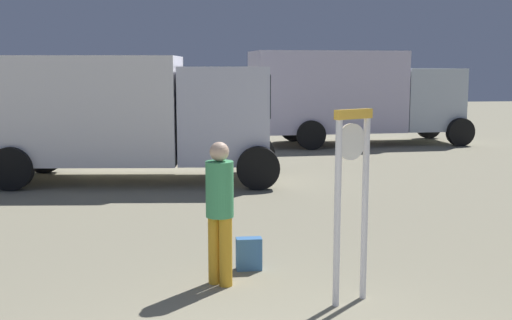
% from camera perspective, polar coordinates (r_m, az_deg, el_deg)
% --- Properties ---
extents(standing_clock, '(0.46, 0.29, 2.08)m').
position_cam_1_polar(standing_clock, '(6.75, 8.59, -2.27)').
color(standing_clock, silver).
rests_on(standing_clock, ground_plane).
extents(person_near_clock, '(0.32, 0.32, 1.68)m').
position_cam_1_polar(person_near_clock, '(7.30, -3.28, -4.14)').
color(person_near_clock, gold).
rests_on(person_near_clock, ground_plane).
extents(backpack, '(0.32, 0.20, 0.41)m').
position_cam_1_polar(backpack, '(8.01, -0.65, -8.45)').
color(backpack, '#396BA9').
rests_on(backpack, ground_plane).
extents(box_truck_near, '(7.29, 3.08, 2.75)m').
position_cam_1_polar(box_truck_near, '(14.35, -13.17, 4.27)').
color(box_truck_near, white).
rests_on(box_truck_near, ground_plane).
extents(box_truck_far, '(7.10, 2.84, 3.02)m').
position_cam_1_polar(box_truck_far, '(20.98, 8.51, 5.89)').
color(box_truck_far, silver).
rests_on(box_truck_far, ground_plane).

